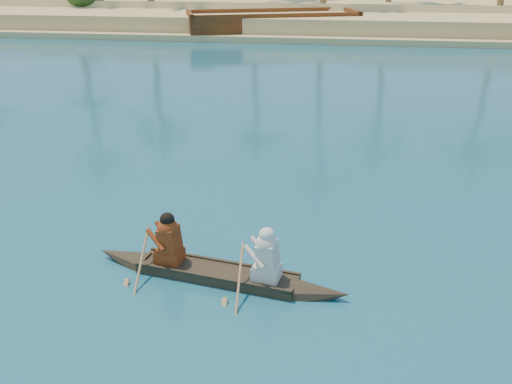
# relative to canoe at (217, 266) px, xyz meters

# --- Properties ---
(shrub_cluster) EXTENTS (100.00, 6.00, 2.40)m
(shrub_cluster) POSITION_rel_canoe_xyz_m (-8.00, 35.50, 0.95)
(shrub_cluster) COLOR black
(shrub_cluster) RESTS_ON ground
(canoe) EXTENTS (4.67, 1.45, 1.28)m
(canoe) POSITION_rel_canoe_xyz_m (0.00, 0.00, 0.00)
(canoe) COLOR #2F281A
(canoe) RESTS_ON ground
(barge_mid) EXTENTS (11.42, 6.83, 1.81)m
(barge_mid) POSITION_rel_canoe_xyz_m (-2.41, 29.42, 0.39)
(barge_mid) COLOR brown
(barge_mid) RESTS_ON ground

